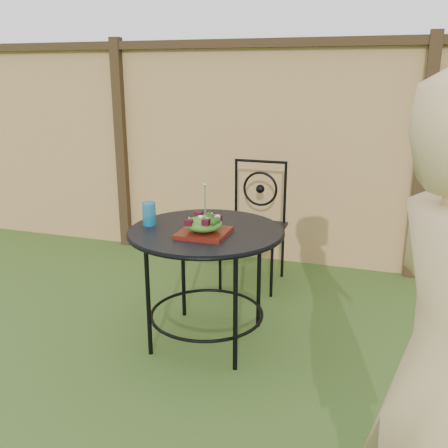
% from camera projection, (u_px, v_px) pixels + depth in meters
% --- Properties ---
extents(ground, '(60.00, 60.00, 0.00)m').
position_uv_depth(ground, '(150.00, 401.00, 2.54)').
color(ground, '#2A4917').
rests_on(ground, ground).
extents(fence, '(8.00, 0.12, 1.90)m').
position_uv_depth(fence, '(259.00, 153.00, 4.26)').
color(fence, '#E3AE70').
rests_on(fence, ground).
extents(patio_table, '(0.92, 0.92, 0.72)m').
position_uv_depth(patio_table, '(206.00, 251.00, 2.96)').
color(patio_table, black).
rests_on(patio_table, ground).
extents(patio_chair, '(0.46, 0.46, 0.95)m').
position_uv_depth(patio_chair, '(255.00, 220.00, 3.87)').
color(patio_chair, black).
rests_on(patio_chair, ground).
extents(diner, '(0.56, 0.68, 1.61)m').
position_uv_depth(diner, '(444.00, 377.00, 1.36)').
color(diner, tan).
rests_on(diner, ground).
extents(salad_plate, '(0.27, 0.27, 0.02)m').
position_uv_depth(salad_plate, '(204.00, 233.00, 2.81)').
color(salad_plate, '#451409').
rests_on(salad_plate, patio_table).
extents(salad, '(0.21, 0.21, 0.08)m').
position_uv_depth(salad, '(204.00, 224.00, 2.79)').
color(salad, '#235614').
rests_on(salad, salad_plate).
extents(fork, '(0.01, 0.01, 0.18)m').
position_uv_depth(fork, '(205.00, 202.00, 2.75)').
color(fork, silver).
rests_on(fork, salad).
extents(drinking_glass, '(0.08, 0.08, 0.14)m').
position_uv_depth(drinking_glass, '(149.00, 214.00, 2.98)').
color(drinking_glass, '#0C6491').
rests_on(drinking_glass, patio_table).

